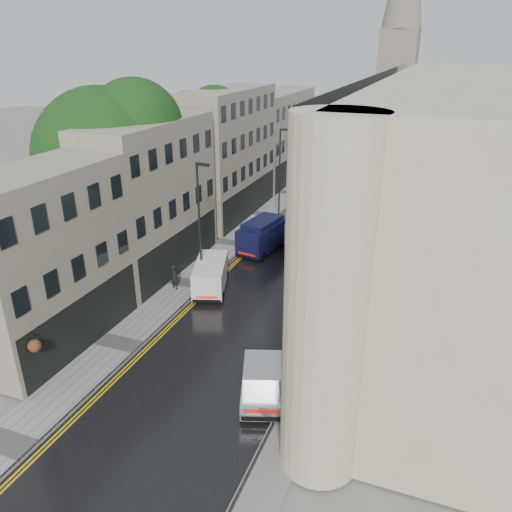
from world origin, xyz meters
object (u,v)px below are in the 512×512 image
Objects in this scene: lamp_post_near at (200,227)px; lamp_post_far at (280,173)px; tree_far at (194,154)px; cream_bus at (294,232)px; navy_van at (241,239)px; silver_hatchback at (242,400)px; white_van at (194,286)px; white_lorry at (303,275)px; tree_near at (106,179)px; pedestrian at (174,277)px.

lamp_post_near is 1.04× the size of lamp_post_far.
tree_far reaches higher than cream_bus.
lamp_post_far is (-0.40, 10.81, 2.89)m from navy_van.
white_van is (-7.30, 9.25, 0.22)m from silver_hatchback.
tree_far is 1.48× the size of lamp_post_far.
white_lorry is (14.95, -14.26, -3.80)m from tree_far.
lamp_post_far is (-0.40, 19.10, 3.24)m from white_van.
white_lorry is at bearing -34.65° from navy_van.
tree_far is at bearing 125.14° from lamp_post_near.
tree_far is 1.36× the size of white_lorry.
tree_near is 1.51× the size of white_lorry.
silver_hatchback is 2.56× the size of pedestrian.
white_van is (7.90, -15.79, -5.15)m from tree_far.
white_van is at bearing -92.98° from lamp_post_far.
white_lorry is at bearing 2.45° from lamp_post_near.
lamp_post_near is (-7.74, 11.32, 3.64)m from silver_hatchback.
tree_far reaches higher than pedestrian.
lamp_post_near reaches higher than pedestrian.
tree_near reaches higher than navy_van.
tree_far is at bearing -50.49° from pedestrian.
white_lorry is 1.05× the size of lamp_post_near.
white_van is 2.19m from pedestrian.
lamp_post_near is (-7.49, 0.54, 2.07)m from white_lorry.
cream_bus is 2.09× the size of white_van.
tree_far is 29.78m from silver_hatchback.
navy_van reaches higher than white_van.
tree_near is 10.46m from white_van.
white_lorry is (3.58, -10.09, 1.07)m from cream_bus.
lamp_post_far is (0.04, 17.03, -0.18)m from lamp_post_near.
tree_near reaches higher than silver_hatchback.
tree_near is 11.31m from navy_van.
tree_near is 8.17m from lamp_post_near.
tree_near is 1.65× the size of lamp_post_far.
navy_van is (-7.30, 17.54, 0.57)m from silver_hatchback.
lamp_post_near is at bearing -109.45° from cream_bus.
white_van is 8.29m from navy_van.
tree_near is at bearing -119.74° from lamp_post_far.
tree_far is 8.42m from lamp_post_far.
white_lorry reaches higher than silver_hatchback.
tree_far is 18.39m from white_van.
cream_bus is 12.13m from white_van.
tree_near is at bearing -140.08° from cream_bus.
tree_near is 20.55m from silver_hatchback.
tree_near is 1.59× the size of lamp_post_near.
navy_van is (-7.05, 6.76, -1.00)m from white_lorry.
white_lorry is 7.79m from lamp_post_near.
pedestrian is (6.20, -1.89, -5.94)m from tree_near.
lamp_post_far is at bearing 101.24° from white_lorry.
lamp_post_far is at bearing 23.80° from tree_far.
lamp_post_near is at bearing 164.12° from white_lorry.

